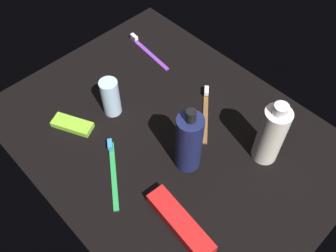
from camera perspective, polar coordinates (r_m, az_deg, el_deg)
The scene contains 9 objects.
ground_plane at distance 92.61cm, azimuth 0.00°, elevation -1.34°, with size 84.00×64.00×1.20cm, color black.
lotion_bottle at distance 80.69cm, azimuth 3.27°, elevation -2.51°, with size 6.01×6.01×18.85cm.
bodywash_bottle at distance 84.85cm, azimuth 15.75°, elevation -1.27°, with size 6.03×6.03×18.13cm.
deodorant_stick at distance 93.70cm, azimuth -8.92°, elevation 4.45°, with size 4.65×4.65×10.62cm, color silver.
toothbrush_brown at distance 96.27cm, azimuth 5.88°, elevation 2.35°, with size 12.77×14.33×2.10cm.
toothbrush_purple at distance 112.41cm, azimuth -3.34°, elevation 11.70°, with size 18.03×2.93×2.10cm.
toothbrush_green at distance 86.74cm, azimuth -8.69°, elevation -6.60°, with size 15.44×11.29×2.10cm.
toothpaste_box_red at distance 78.89cm, azimuth 1.91°, elevation -14.85°, with size 17.60×4.40×3.20cm, color red.
snack_bar_lime at distance 95.90cm, azimuth -14.65°, elevation 0.21°, with size 10.40×4.00×1.50cm, color #8CD133.
Camera 1 is at (38.93, -37.43, 74.63)cm, focal length 39.18 mm.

